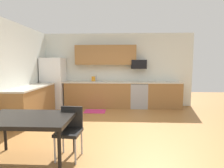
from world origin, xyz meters
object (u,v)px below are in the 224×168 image
microwave (139,64)px  kettle (93,79)px  refrigerator (54,83)px  dining_table (27,121)px  chair_near_table (70,128)px  oven_range (138,95)px

microwave → kettle: 1.74m
refrigerator → microwave: 3.16m
refrigerator → kettle: size_ratio=8.95×
dining_table → chair_near_table: bearing=20.6°
refrigerator → oven_range: bearing=1.5°
refrigerator → dining_table: (0.96, -3.73, -0.20)m
refrigerator → dining_table: refrigerator is taller
oven_range → kettle: bearing=178.3°
oven_range → microwave: bearing=90.0°
microwave → kettle: (-1.65, -0.05, -0.54)m
kettle → refrigerator: bearing=-174.8°
oven_range → chair_near_table: 3.89m
oven_range → dining_table: bearing=-119.1°
kettle → microwave: bearing=1.7°
oven_range → chair_near_table: oven_range is taller
microwave → dining_table: size_ratio=0.39×
dining_table → oven_range: bearing=60.9°
oven_range → chair_near_table: size_ratio=1.07×
microwave → chair_near_table: bearing=-112.3°
oven_range → dining_table: 4.37m
refrigerator → oven_range: size_ratio=1.97×
oven_range → microwave: microwave is taller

